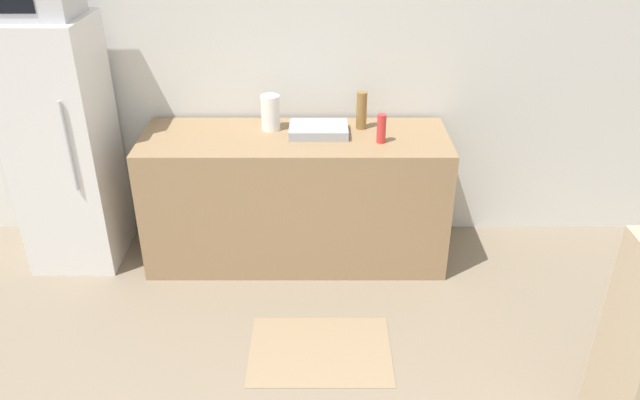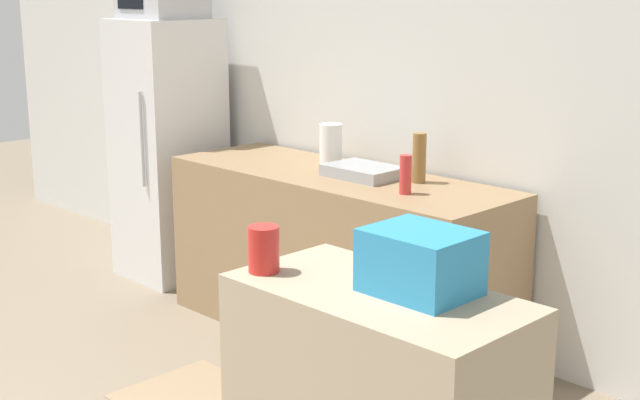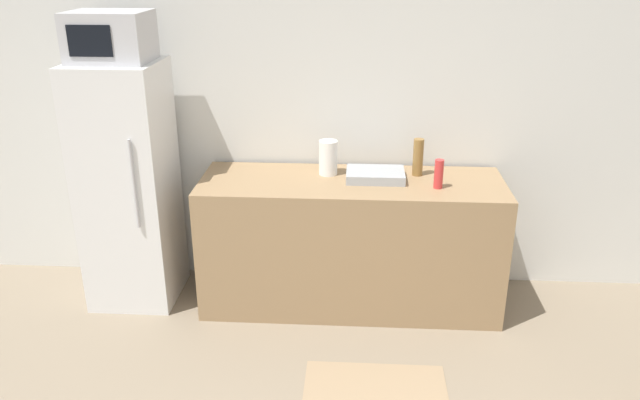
{
  "view_description": "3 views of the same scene",
  "coord_description": "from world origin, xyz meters",
  "px_view_note": "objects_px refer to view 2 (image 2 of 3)",
  "views": [
    {
      "loc": [
        0.29,
        -0.96,
        2.47
      ],
      "look_at": [
        0.28,
        1.88,
        0.94
      ],
      "focal_mm": 35.0,
      "sensor_mm": 36.0,
      "label": 1
    },
    {
      "loc": [
        3.31,
        -0.5,
        1.88
      ],
      "look_at": [
        0.52,
        2.29,
        0.92
      ],
      "focal_mm": 50.0,
      "sensor_mm": 36.0,
      "label": 2
    },
    {
      "loc": [
        0.15,
        -1.06,
        2.32
      ],
      "look_at": [
        -0.04,
        2.04,
        1.07
      ],
      "focal_mm": 35.0,
      "sensor_mm": 36.0,
      "label": 3
    }
  ],
  "objects_px": {
    "basket": "(420,262)",
    "paper_towel_roll": "(331,145)",
    "refrigerator": "(168,150)",
    "bottle_short": "(406,175)",
    "bottle_tall": "(419,158)",
    "jar": "(264,249)"
  },
  "relations": [
    {
      "from": "basket",
      "to": "paper_towel_roll",
      "type": "distance_m",
      "value": 2.74
    },
    {
      "from": "basket",
      "to": "paper_towel_roll",
      "type": "relative_size",
      "value": 1.09
    },
    {
      "from": "refrigerator",
      "to": "bottle_short",
      "type": "distance_m",
      "value": 2.07
    },
    {
      "from": "basket",
      "to": "bottle_tall",
      "type": "bearing_deg",
      "value": 128.8
    },
    {
      "from": "refrigerator",
      "to": "paper_towel_roll",
      "type": "height_order",
      "value": "refrigerator"
    },
    {
      "from": "paper_towel_roll",
      "to": "bottle_short",
      "type": "bearing_deg",
      "value": -17.27
    },
    {
      "from": "bottle_tall",
      "to": "paper_towel_roll",
      "type": "relative_size",
      "value": 1.08
    },
    {
      "from": "bottle_short",
      "to": "paper_towel_roll",
      "type": "bearing_deg",
      "value": 162.73
    },
    {
      "from": "bottle_tall",
      "to": "jar",
      "type": "relative_size",
      "value": 2.04
    },
    {
      "from": "refrigerator",
      "to": "bottle_short",
      "type": "relative_size",
      "value": 8.86
    },
    {
      "from": "refrigerator",
      "to": "bottle_tall",
      "type": "xyz_separation_m",
      "value": [
        1.95,
        0.14,
        0.2
      ]
    },
    {
      "from": "jar",
      "to": "paper_towel_roll",
      "type": "bearing_deg",
      "value": 130.43
    },
    {
      "from": "bottle_tall",
      "to": "basket",
      "type": "height_order",
      "value": "basket"
    },
    {
      "from": "paper_towel_roll",
      "to": "bottle_tall",
      "type": "bearing_deg",
      "value": 1.77
    },
    {
      "from": "jar",
      "to": "paper_towel_roll",
      "type": "distance_m",
      "value": 2.58
    },
    {
      "from": "paper_towel_roll",
      "to": "jar",
      "type": "bearing_deg",
      "value": -49.57
    },
    {
      "from": "refrigerator",
      "to": "jar",
      "type": "height_order",
      "value": "refrigerator"
    },
    {
      "from": "basket",
      "to": "jar",
      "type": "relative_size",
      "value": 2.06
    },
    {
      "from": "bottle_tall",
      "to": "bottle_short",
      "type": "height_order",
      "value": "bottle_tall"
    },
    {
      "from": "refrigerator",
      "to": "paper_towel_roll",
      "type": "distance_m",
      "value": 1.37
    },
    {
      "from": "jar",
      "to": "bottle_short",
      "type": "bearing_deg",
      "value": 118.8
    },
    {
      "from": "refrigerator",
      "to": "paper_towel_roll",
      "type": "bearing_deg",
      "value": 5.17
    }
  ]
}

